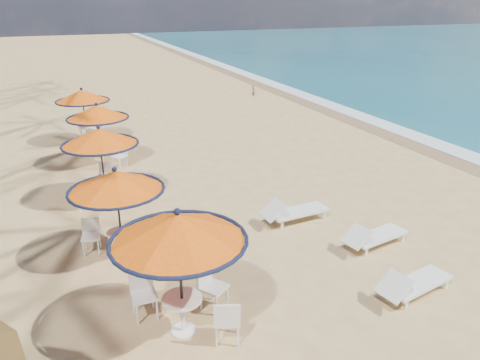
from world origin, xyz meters
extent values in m
plane|color=tan|center=(0.00, 0.00, 0.00)|extent=(160.00, 160.00, 0.00)
cube|color=white|center=(9.30, 10.00, 0.00)|extent=(1.20, 140.00, 0.04)
cube|color=olive|center=(8.40, 10.00, 0.00)|extent=(1.40, 140.00, 0.02)
cylinder|color=black|center=(-4.60, -0.27, 1.28)|extent=(0.06, 0.06, 2.56)
cone|color=#E45B13|center=(-4.60, -0.27, 2.28)|extent=(2.56, 2.56, 0.56)
torus|color=black|center=(-4.60, -0.27, 2.03)|extent=(2.56, 2.56, 0.08)
sphere|color=black|center=(-4.60, -0.27, 2.61)|extent=(0.13, 0.13, 0.13)
cylinder|color=white|center=(-4.60, -0.27, 0.76)|extent=(0.78, 0.78, 0.04)
cylinder|color=white|center=(-4.60, -0.27, 0.39)|extent=(0.09, 0.09, 0.78)
cylinder|color=black|center=(-5.23, 3.04, 1.16)|extent=(0.05, 0.05, 2.33)
cone|color=#E45B13|center=(-5.23, 3.04, 2.07)|extent=(2.33, 2.33, 0.51)
torus|color=black|center=(-5.23, 3.04, 1.84)|extent=(2.33, 2.33, 0.07)
sphere|color=black|center=(-5.23, 3.04, 2.37)|extent=(0.12, 0.12, 0.12)
cylinder|color=white|center=(-5.23, 3.04, 0.69)|extent=(0.71, 0.71, 0.04)
cylinder|color=white|center=(-5.23, 3.04, 0.35)|extent=(0.08, 0.08, 0.71)
cylinder|color=black|center=(-5.15, 6.87, 1.19)|extent=(0.05, 0.05, 2.38)
cone|color=#E45B13|center=(-5.15, 6.87, 2.13)|extent=(2.38, 2.38, 0.52)
torus|color=black|center=(-5.15, 6.87, 1.89)|extent=(2.39, 2.39, 0.07)
sphere|color=black|center=(-5.15, 6.87, 2.43)|extent=(0.12, 0.12, 0.12)
cylinder|color=white|center=(-5.15, 6.87, 0.71)|extent=(0.73, 0.73, 0.04)
cylinder|color=white|center=(-5.15, 6.87, 0.36)|extent=(0.08, 0.08, 0.73)
cylinder|color=black|center=(-4.81, 10.50, 1.17)|extent=(0.05, 0.05, 2.34)
cone|color=#E45B13|center=(-4.81, 10.50, 2.09)|extent=(2.34, 2.34, 0.51)
torus|color=black|center=(-4.81, 10.50, 1.86)|extent=(2.35, 2.35, 0.07)
sphere|color=black|center=(-4.81, 10.50, 2.39)|extent=(0.12, 0.12, 0.12)
cylinder|color=white|center=(-4.81, 10.50, 0.69)|extent=(0.71, 0.71, 0.04)
cylinder|color=white|center=(-4.81, 10.50, 0.36)|extent=(0.08, 0.08, 0.71)
cylinder|color=black|center=(-5.07, 13.94, 1.18)|extent=(0.05, 0.05, 2.35)
cone|color=#E45B13|center=(-5.07, 13.94, 2.10)|extent=(2.35, 2.35, 0.51)
torus|color=black|center=(-5.07, 13.94, 1.86)|extent=(2.36, 2.36, 0.07)
sphere|color=black|center=(-5.07, 13.94, 2.40)|extent=(0.12, 0.12, 0.12)
cylinder|color=white|center=(-5.07, 13.94, 0.70)|extent=(0.72, 0.72, 0.04)
cylinder|color=white|center=(-5.07, 13.94, 0.36)|extent=(0.08, 0.08, 0.72)
cube|color=white|center=(0.55, -1.03, 0.28)|extent=(1.77, 0.92, 0.07)
cube|color=white|center=(-0.28, -1.19, 0.49)|extent=(0.67, 0.71, 0.42)
cube|color=white|center=(0.55, -1.03, 0.12)|extent=(0.06, 0.06, 0.24)
cube|color=white|center=(1.12, 1.09, 0.28)|extent=(1.76, 0.90, 0.07)
cube|color=white|center=(0.30, 0.94, 0.49)|extent=(0.66, 0.70, 0.42)
cube|color=white|center=(1.12, 1.09, 0.12)|extent=(0.06, 0.06, 0.24)
cube|color=white|center=(-0.11, 3.18, 0.29)|extent=(1.82, 0.79, 0.07)
cube|color=white|center=(-1.00, 3.11, 0.52)|extent=(0.64, 0.69, 0.44)
cube|color=white|center=(-0.11, 3.18, 0.13)|extent=(0.06, 0.06, 0.25)
imported|color=#8F6449|center=(6.10, 20.51, 0.41)|extent=(0.22, 0.32, 0.82)
camera|label=1|loc=(-6.42, -7.63, 6.16)|focal=35.00mm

